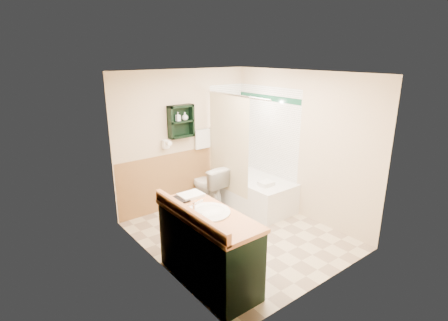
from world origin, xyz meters
TOP-DOWN VIEW (x-y plane):
  - floor at (0.00, 0.00)m, footprint 3.00×3.00m
  - back_wall at (0.00, 1.52)m, footprint 2.60×0.04m
  - left_wall at (-1.32, 0.00)m, footprint 0.04×3.00m
  - right_wall at (1.32, 0.00)m, footprint 0.04×3.00m
  - ceiling at (0.00, 0.00)m, footprint 2.60×3.00m
  - wainscot_left at (-1.29, 0.00)m, footprint 2.98×2.98m
  - wainscot_back at (0.00, 1.49)m, footprint 2.58×2.58m
  - mirror_frame at (-1.27, -0.55)m, footprint 1.30×1.30m
  - mirror_glass at (-1.27, -0.55)m, footprint 1.20×1.20m
  - tile_right at (1.28, 0.75)m, footprint 1.50×1.50m
  - tile_back at (1.03, 1.48)m, footprint 0.95×0.95m
  - tile_accent at (1.27, 0.75)m, footprint 1.50×1.50m
  - wall_shelf at (-0.10, 1.41)m, footprint 0.45×0.15m
  - hair_dryer at (-0.40, 1.43)m, footprint 0.10×0.24m
  - towel_bar at (0.35, 1.45)m, footprint 0.40×0.06m
  - curtain_rod at (0.53, 0.75)m, footprint 0.03×1.60m
  - shower_curtain at (0.53, 0.92)m, footprint 1.05×1.05m
  - vanity at (-0.99, -0.62)m, footprint 0.59×1.43m
  - bathtub at (0.93, 0.68)m, footprint 0.79×1.50m
  - toilet at (0.29, 1.20)m, footprint 0.45×0.77m
  - counter_towel at (-0.89, -0.10)m, footprint 0.30×0.23m
  - vanity_book at (-1.16, -0.11)m, footprint 0.19×0.04m
  - tub_towel at (0.82, 0.27)m, footprint 0.24×0.20m
  - soap_bottle_a at (-0.16, 1.40)m, footprint 0.08×0.15m
  - soap_bottle_b at (-0.03, 1.40)m, footprint 0.14×0.16m

SIDE VIEW (x-z plane):
  - floor at x=0.00m, z-range 0.00..0.00m
  - bathtub at x=0.93m, z-range 0.00..0.53m
  - toilet at x=0.29m, z-range 0.00..0.73m
  - vanity at x=-0.99m, z-range 0.00..0.90m
  - wainscot_left at x=-1.29m, z-range 0.00..1.00m
  - wainscot_back at x=0.00m, z-range 0.00..1.00m
  - tub_towel at x=0.82m, z-range 0.53..0.60m
  - counter_towel at x=-0.89m, z-range 0.90..0.94m
  - vanity_book at x=-1.16m, z-range 0.90..1.15m
  - tile_right at x=1.28m, z-range 0.00..2.10m
  - tile_back at x=1.03m, z-range 0.00..2.10m
  - shower_curtain at x=0.53m, z-range 0.30..2.00m
  - back_wall at x=0.00m, z-range 0.00..2.40m
  - left_wall at x=-1.32m, z-range 0.00..2.40m
  - right_wall at x=1.32m, z-range 0.00..2.40m
  - hair_dryer at x=-0.40m, z-range 1.11..1.29m
  - towel_bar at x=0.35m, z-range 1.15..1.55m
  - mirror_frame at x=-1.27m, z-range 1.00..2.00m
  - mirror_glass at x=-1.27m, z-range 1.05..1.95m
  - wall_shelf at x=-0.10m, z-range 1.27..1.83m
  - soap_bottle_a at x=-0.16m, z-range 1.56..1.63m
  - soap_bottle_b at x=-0.03m, z-range 1.56..1.67m
  - tile_accent at x=1.27m, z-range 1.85..1.95m
  - curtain_rod at x=0.53m, z-range 1.98..2.02m
  - ceiling at x=0.00m, z-range 2.40..2.44m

